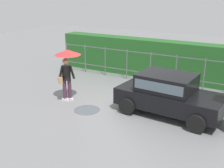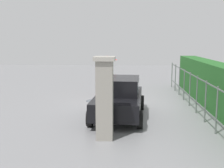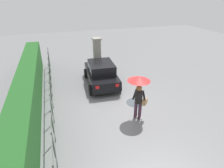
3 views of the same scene
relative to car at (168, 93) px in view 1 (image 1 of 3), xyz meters
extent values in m
plane|color=slate|center=(-1.80, -0.19, -0.80)|extent=(40.00, 40.00, 0.00)
cube|color=black|center=(0.06, 0.00, -0.22)|extent=(3.81, 1.89, 0.60)
cube|color=black|center=(-0.09, 0.01, 0.38)|extent=(2.00, 1.57, 0.60)
cube|color=#4C5B66|center=(-0.09, 0.01, 0.40)|extent=(1.85, 1.58, 0.33)
cylinder|color=black|center=(1.36, 0.75, -0.50)|extent=(0.61, 0.22, 0.60)
cylinder|color=black|center=(1.25, -0.93, -0.50)|extent=(0.61, 0.22, 0.60)
cylinder|color=black|center=(-1.13, 0.92, -0.50)|extent=(0.61, 0.22, 0.60)
cylinder|color=black|center=(-1.25, -0.75, -0.50)|extent=(0.61, 0.22, 0.60)
cube|color=red|center=(-1.76, 0.67, -0.07)|extent=(0.07, 0.20, 0.16)
cube|color=red|center=(-1.83, -0.42, -0.07)|extent=(0.07, 0.20, 0.16)
cylinder|color=#47283D|center=(-3.91, -0.62, -0.37)|extent=(0.15, 0.15, 0.86)
cylinder|color=#47283D|center=(-4.06, -0.76, -0.37)|extent=(0.15, 0.15, 0.86)
cube|color=white|center=(-3.87, -0.66, -0.76)|extent=(0.26, 0.10, 0.08)
cube|color=white|center=(-4.01, -0.80, -0.76)|extent=(0.26, 0.10, 0.08)
cylinder|color=black|center=(-3.99, -0.69, 0.35)|extent=(0.34, 0.34, 0.58)
sphere|color=#DBAD89|center=(-3.99, -0.69, 0.78)|extent=(0.22, 0.22, 0.22)
sphere|color=olive|center=(-4.01, -0.66, 0.80)|extent=(0.25, 0.25, 0.25)
cylinder|color=black|center=(-3.77, -0.59, 0.37)|extent=(0.22, 0.22, 0.56)
cylinder|color=black|center=(-4.08, -0.90, 0.37)|extent=(0.22, 0.22, 0.56)
cylinder|color=#B2B2B7|center=(-3.86, -0.70, 0.69)|extent=(0.02, 0.02, 0.77)
cone|color=red|center=(-3.86, -0.70, 1.18)|extent=(1.01, 1.01, 0.21)
cube|color=tan|center=(-4.08, -0.95, 0.11)|extent=(0.35, 0.35, 0.24)
cylinder|color=#59605B|center=(-6.94, 3.05, -0.05)|extent=(0.05, 0.05, 1.50)
cylinder|color=#59605B|center=(-5.69, 3.05, -0.05)|extent=(0.05, 0.05, 1.50)
cylinder|color=#59605B|center=(-4.44, 3.05, -0.05)|extent=(0.05, 0.05, 1.50)
cylinder|color=#59605B|center=(-3.19, 3.05, -0.05)|extent=(0.05, 0.05, 1.50)
cylinder|color=#59605B|center=(-1.94, 3.05, -0.05)|extent=(0.05, 0.05, 1.50)
cylinder|color=#59605B|center=(-0.69, 3.05, -0.05)|extent=(0.05, 0.05, 1.50)
cylinder|color=#59605B|center=(0.57, 3.05, -0.05)|extent=(0.05, 0.05, 1.50)
cube|color=#59605B|center=(-1.31, 3.05, 0.62)|extent=(11.26, 0.03, 0.04)
cube|color=#59605B|center=(-1.31, 3.05, -0.35)|extent=(11.26, 0.03, 0.04)
cube|color=#235B23|center=(-1.31, 4.06, 0.15)|extent=(12.26, 0.90, 1.90)
cylinder|color=#4C545B|center=(-2.71, -1.16, -0.80)|extent=(0.98, 0.98, 0.00)
camera|label=1|loc=(2.90, -9.11, 3.45)|focal=45.28mm
camera|label=2|loc=(10.35, 0.30, 2.09)|focal=45.18mm
camera|label=3|loc=(-10.55, 2.65, 4.57)|focal=30.34mm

